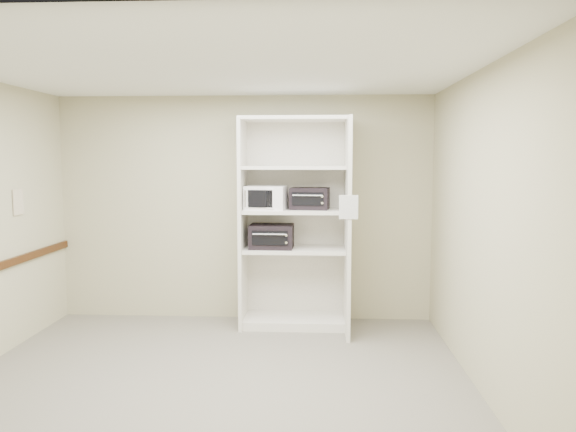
{
  "coord_description": "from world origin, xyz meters",
  "views": [
    {
      "loc": [
        0.89,
        -4.74,
        1.94
      ],
      "look_at": [
        0.56,
        1.33,
        1.33
      ],
      "focal_mm": 35.0,
      "sensor_mm": 36.0,
      "label": 1
    }
  ],
  "objects_px": {
    "shelving_unit": "(298,230)",
    "toaster_oven_upper": "(310,198)",
    "toaster_oven_lower": "(272,236)",
    "microwave": "(266,198)"
  },
  "relations": [
    {
      "from": "microwave",
      "to": "toaster_oven_lower",
      "type": "distance_m",
      "value": 0.45
    },
    {
      "from": "toaster_oven_lower",
      "to": "microwave",
      "type": "bearing_deg",
      "value": -156.27
    },
    {
      "from": "shelving_unit",
      "to": "toaster_oven_upper",
      "type": "relative_size",
      "value": 5.59
    },
    {
      "from": "toaster_oven_upper",
      "to": "microwave",
      "type": "bearing_deg",
      "value": -165.69
    },
    {
      "from": "microwave",
      "to": "shelving_unit",
      "type": "bearing_deg",
      "value": 15.97
    },
    {
      "from": "shelving_unit",
      "to": "toaster_oven_upper",
      "type": "bearing_deg",
      "value": 3.45
    },
    {
      "from": "shelving_unit",
      "to": "toaster_oven_lower",
      "type": "bearing_deg",
      "value": -173.64
    },
    {
      "from": "toaster_oven_lower",
      "to": "shelving_unit",
      "type": "bearing_deg",
      "value": 7.98
    },
    {
      "from": "shelving_unit",
      "to": "toaster_oven_upper",
      "type": "xyz_separation_m",
      "value": [
        0.13,
        0.01,
        0.36
      ]
    },
    {
      "from": "shelving_unit",
      "to": "microwave",
      "type": "distance_m",
      "value": 0.53
    }
  ]
}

